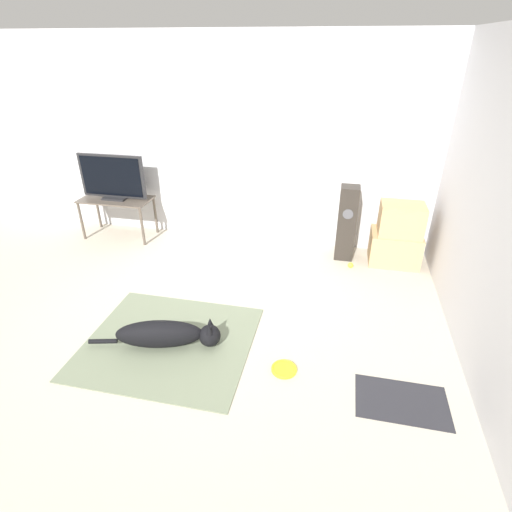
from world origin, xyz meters
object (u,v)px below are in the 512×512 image
at_px(cardboard_box_upper, 401,219).
at_px(floor_speaker, 347,223).
at_px(frisbee, 284,369).
at_px(tv, 112,178).
at_px(cardboard_box_lower, 395,248).
at_px(tennis_ball_by_boxes, 341,256).
at_px(tennis_ball_near_speaker, 351,265).
at_px(dog, 167,334).
at_px(tv_stand, 117,204).

height_order(cardboard_box_upper, floor_speaker, floor_speaker).
distance_m(frisbee, tv, 3.48).
height_order(cardboard_box_lower, tennis_ball_by_boxes, cardboard_box_lower).
bearing_deg(cardboard_box_upper, frisbee, -116.37).
xyz_separation_m(cardboard_box_lower, tv, (-3.66, -0.01, 0.64)).
relative_size(tennis_ball_by_boxes, tennis_ball_near_speaker, 1.00).
distance_m(dog, frisbee, 1.06).
distance_m(floor_speaker, tennis_ball_near_speaker, 0.51).
bearing_deg(tv_stand, tennis_ball_by_boxes, -0.52).
bearing_deg(tennis_ball_near_speaker, frisbee, -105.63).
bearing_deg(frisbee, cardboard_box_lower, 64.17).
bearing_deg(frisbee, dog, 175.96).
bearing_deg(floor_speaker, tennis_ball_by_boxes, -120.31).
distance_m(dog, tv, 2.67).
relative_size(dog, cardboard_box_upper, 2.30).
relative_size(frisbee, tennis_ball_by_boxes, 3.25).
xyz_separation_m(cardboard_box_lower, tennis_ball_near_speaker, (-0.51, -0.26, -0.16)).
bearing_deg(floor_speaker, tennis_ball_near_speaker, -69.66).
distance_m(dog, floor_speaker, 2.55).
relative_size(cardboard_box_lower, tennis_ball_near_speaker, 8.88).
bearing_deg(floor_speaker, cardboard_box_lower, -0.13).
distance_m(tv_stand, tv, 0.36).
bearing_deg(dog, tv_stand, 127.72).
bearing_deg(tv, dog, -52.32).
relative_size(cardboard_box_lower, tv, 0.65).
relative_size(cardboard_box_upper, tennis_ball_near_speaker, 7.53).
xyz_separation_m(cardboard_box_upper, tennis_ball_near_speaker, (-0.52, -0.24, -0.55)).
xyz_separation_m(cardboard_box_upper, tv, (-3.67, 0.01, 0.26)).
bearing_deg(tv, cardboard_box_upper, -0.18).
bearing_deg(cardboard_box_lower, tennis_ball_by_boxes, -176.53).
relative_size(dog, tv_stand, 1.20).
bearing_deg(cardboard_box_lower, dog, -135.46).
height_order(floor_speaker, tennis_ball_by_boxes, floor_speaker).
bearing_deg(floor_speaker, dog, -125.86).
xyz_separation_m(tennis_ball_by_boxes, tennis_ball_near_speaker, (0.12, -0.22, 0.00)).
bearing_deg(tv, tennis_ball_by_boxes, -0.57).
xyz_separation_m(frisbee, floor_speaker, (0.43, 2.13, 0.45)).
relative_size(floor_speaker, tennis_ball_by_boxes, 14.04).
relative_size(dog, floor_speaker, 1.23).
xyz_separation_m(cardboard_box_upper, tv_stand, (-3.67, 0.01, -0.11)).
relative_size(dog, tennis_ball_near_speaker, 17.30).
bearing_deg(tv_stand, dog, -52.28).
bearing_deg(dog, frisbee, -4.04).
relative_size(frisbee, tv, 0.24).
height_order(floor_speaker, tennis_ball_near_speaker, floor_speaker).
height_order(dog, tv_stand, tv_stand).
relative_size(cardboard_box_upper, tennis_ball_by_boxes, 7.53).
bearing_deg(frisbee, floor_speaker, 78.62).
bearing_deg(cardboard_box_lower, tv_stand, -179.84).
height_order(tv_stand, tv, tv).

